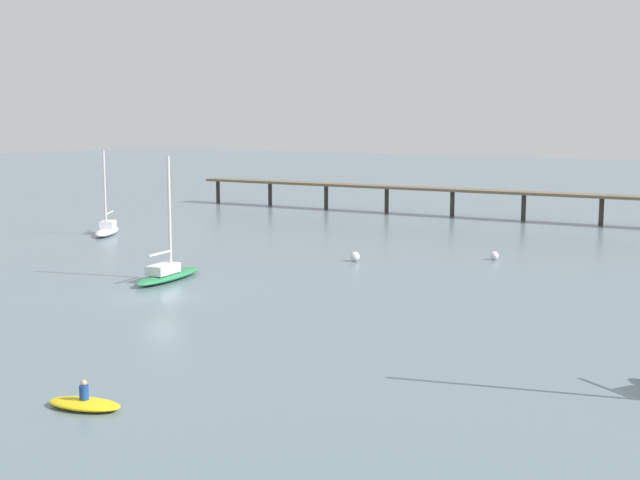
{
  "coord_description": "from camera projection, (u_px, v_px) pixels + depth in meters",
  "views": [
    {
      "loc": [
        37.76,
        -38.02,
        11.09
      ],
      "look_at": [
        0.0,
        17.96,
        1.5
      ],
      "focal_mm": 48.19,
      "sensor_mm": 36.0,
      "label": 1
    }
  ],
  "objects": [
    {
      "name": "sailboat_white",
      "position": [
        107.0,
        229.0,
        82.48
      ],
      "size": [
        5.13,
        6.21,
        8.08
      ],
      "color": "white",
      "rests_on": "ground_plane"
    },
    {
      "name": "sailboat_green",
      "position": [
        167.0,
        272.0,
        59.11
      ],
      "size": [
        3.04,
        7.37,
        8.56
      ],
      "color": "#287F4C",
      "rests_on": "ground_plane"
    },
    {
      "name": "ground_plane",
      "position": [
        160.0,
        297.0,
        53.67
      ],
      "size": [
        400.0,
        400.0,
        0.0
      ],
      "primitive_type": "plane",
      "color": "slate"
    },
    {
      "name": "mooring_buoy_outer",
      "position": [
        355.0,
        256.0,
        67.09
      ],
      "size": [
        0.76,
        0.76,
        0.76
      ],
      "primitive_type": "sphere",
      "color": "silver",
      "rests_on": "ground_plane"
    },
    {
      "name": "mooring_buoy_far",
      "position": [
        494.0,
        256.0,
        67.82
      ],
      "size": [
        0.67,
        0.67,
        0.67
      ],
      "primitive_type": "sphere",
      "color": "silver",
      "rests_on": "ground_plane"
    },
    {
      "name": "dinghy_yellow",
      "position": [
        84.0,
        403.0,
        33.06
      ],
      "size": [
        3.34,
        2.14,
        1.14
      ],
      "color": "yellow",
      "rests_on": "ground_plane"
    }
  ]
}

